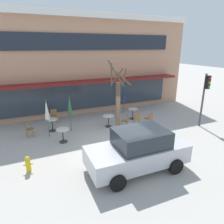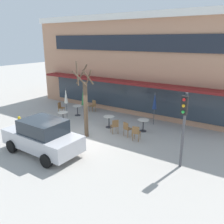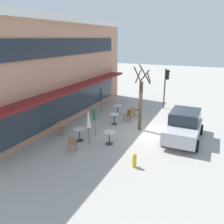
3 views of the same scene
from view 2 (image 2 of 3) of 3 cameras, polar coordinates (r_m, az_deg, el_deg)
The scene contains 18 objects.
ground_plane at distance 13.81m, azimuth -9.23°, elevation -6.60°, with size 80.00×80.00×0.00m, color #ADA8A0.
building_facade at distance 21.11m, azimuth 9.32°, elevation 11.83°, with size 17.79×9.10×7.29m.
cafe_table_near_wall at distance 15.31m, azimuth -0.73°, elevation -1.90°, with size 0.70×0.70×0.76m.
cafe_table_streetside at distance 14.80m, azimuth 7.52°, elevation -2.74°, with size 0.70×0.70×0.76m.
cafe_table_by_tree at distance 17.92m, azimuth -8.33°, elevation 0.76°, with size 0.70×0.70×0.76m.
cafe_table_mid_patio at distance 16.50m, azimuth -11.69°, elevation -0.86°, with size 0.70×0.70×0.76m.
patio_umbrella_green_folded at distance 16.61m, azimuth -6.95°, elevation 3.49°, with size 0.28×0.28×2.20m.
patio_umbrella_cream_folded at distance 15.75m, azimuth 10.23°, elevation 2.59°, with size 0.28×0.28×2.20m.
patio_umbrella_corner_open at distance 17.29m, azimuth -11.03°, elevation 3.83°, with size 0.28×0.28×2.20m.
cafe_chair_0 at distance 14.32m, azimuth 0.69°, elevation -3.23°, with size 0.56×0.56×0.89m.
cafe_chair_1 at distance 13.91m, azimuth 3.64°, elevation -3.89°, with size 0.50×0.50×0.89m.
cafe_chair_2 at distance 13.37m, azimuth 5.84°, elevation -4.84°, with size 0.48×0.48×0.89m.
cafe_chair_3 at distance 18.59m, azimuth -12.25°, elevation 1.17°, with size 0.49×0.49×0.89m.
cafe_chair_4 at distance 18.82m, azimuth -4.56°, elevation 1.71°, with size 0.47×0.47×0.89m.
parked_sedan at distance 12.32m, azimuth -16.37°, elevation -5.64°, with size 4.23×2.07×1.76m.
street_tree at distance 13.57m, azimuth -6.46°, elevation 1.80°, with size 1.13×1.10×4.35m.
traffic_light_pole at distance 10.41m, azimuth 16.89°, elevation -1.57°, with size 0.26×0.44×3.40m.
fire_hydrant at distance 16.65m, azimuth -21.37°, elevation -2.13°, with size 0.36×0.20×0.71m.
Camera 2 is at (8.78, -9.15, 5.49)m, focal length 38.00 mm.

